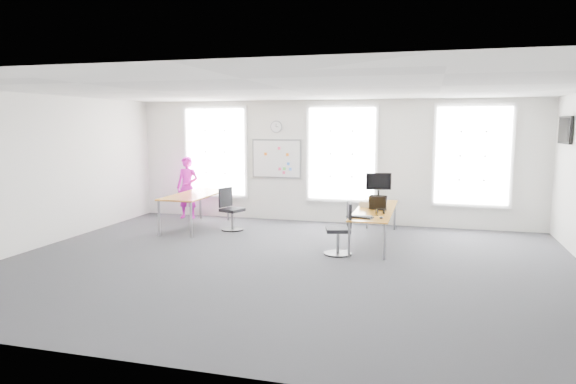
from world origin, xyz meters
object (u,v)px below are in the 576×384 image
(desk_left, at_px, (196,196))
(chair_right, at_px, (341,232))
(chair_left, at_px, (230,211))
(headphones, at_px, (380,211))
(monitor, at_px, (379,184))
(keyboard, at_px, (360,217))
(desk_right, at_px, (375,211))
(person, at_px, (187,187))

(desk_left, xyz_separation_m, chair_right, (3.71, -1.60, -0.31))
(chair_left, relative_size, headphones, 5.37)
(desk_left, height_order, monitor, monitor)
(chair_left, xyz_separation_m, headphones, (3.48, -0.89, 0.31))
(keyboard, bearing_deg, headphones, 75.51)
(desk_right, xyz_separation_m, headphones, (0.15, -0.51, 0.09))
(keyboard, distance_m, headphones, 0.61)
(person, distance_m, keyboard, 5.38)
(desk_left, height_order, chair_right, chair_right)
(chair_left, bearing_deg, desk_left, 107.97)
(desk_left, distance_m, chair_right, 4.05)
(chair_right, xyz_separation_m, keyboard, (0.32, 0.15, 0.27))
(desk_left, bearing_deg, chair_right, -23.28)
(chair_right, relative_size, headphones, 5.42)
(desk_right, relative_size, person, 1.77)
(monitor, bearing_deg, person, 161.75)
(headphones, height_order, monitor, monitor)
(desk_left, relative_size, monitor, 3.48)
(desk_right, bearing_deg, desk_left, 174.39)
(chair_right, height_order, keyboard, chair_right)
(chair_right, bearing_deg, desk_left, -128.48)
(chair_right, xyz_separation_m, chair_left, (-2.83, 1.56, -0.00))
(person, xyz_separation_m, monitor, (4.88, -0.26, 0.27))
(desk_right, bearing_deg, headphones, -73.92)
(monitor, bearing_deg, chair_left, 178.84)
(desk_right, distance_m, chair_left, 3.36)
(chair_left, xyz_separation_m, keyboard, (3.16, -1.41, 0.28))
(chair_right, height_order, person, person)
(keyboard, xyz_separation_m, monitor, (0.12, 2.23, 0.37))
(keyboard, bearing_deg, desk_right, 97.60)
(desk_left, xyz_separation_m, monitor, (4.15, 0.79, 0.33))
(keyboard, relative_size, headphones, 2.72)
(headphones, bearing_deg, person, 171.95)
(person, height_order, keyboard, person)
(desk_left, height_order, person, person)
(desk_left, relative_size, chair_right, 2.25)
(chair_right, bearing_deg, person, -135.94)
(chair_left, height_order, headphones, chair_left)
(desk_left, relative_size, person, 1.38)
(chair_right, distance_m, monitor, 2.51)
(desk_right, relative_size, monitor, 4.46)
(chair_left, distance_m, headphones, 3.60)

